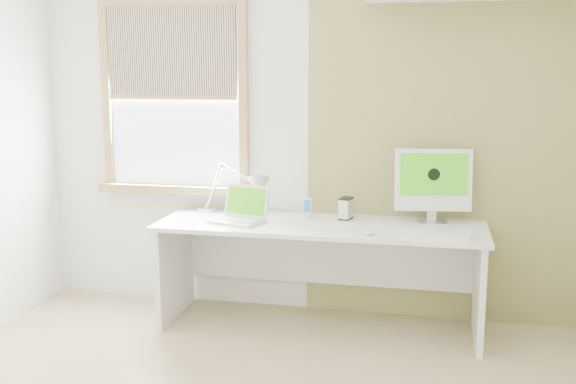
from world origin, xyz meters
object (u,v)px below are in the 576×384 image
(desk, at_px, (321,249))
(desk_lamp, at_px, (248,189))
(external_drive, at_px, (346,208))
(imac, at_px, (433,181))
(laptop, at_px, (241,212))

(desk, relative_size, desk_lamp, 3.58)
(desk_lamp, bearing_deg, external_drive, 3.04)
(desk_lamp, xyz_separation_m, external_drive, (0.69, 0.04, -0.11))
(imac, bearing_deg, external_drive, -177.76)
(desk, bearing_deg, laptop, -170.39)
(laptop, relative_size, external_drive, 2.70)
(desk, distance_m, laptop, 0.61)
(desk, relative_size, imac, 4.25)
(desk_lamp, height_order, imac, imac)
(external_drive, distance_m, imac, 0.62)
(desk_lamp, relative_size, imac, 1.19)
(desk, bearing_deg, external_drive, 37.66)
(imac, bearing_deg, desk_lamp, -177.33)
(desk, relative_size, laptop, 5.39)
(external_drive, height_order, imac, imac)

